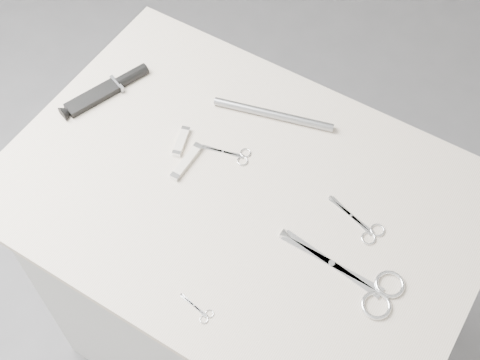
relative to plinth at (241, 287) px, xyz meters
The scene contains 11 objects.
ground 0.46m from the plinth, ahead, with size 4.00×4.00×0.01m, color slate.
plinth is the anchor object (origin of this frame).
display_board 0.46m from the plinth, ahead, with size 1.00×0.70×0.02m, color beige.
large_shears 0.57m from the plinth, ahead, with size 0.26×0.11×0.01m.
embroidery_scissors_a 0.54m from the plinth, 13.58° to the left, with size 0.13×0.07×0.00m.
embroidery_scissors_b 0.48m from the plinth, 131.02° to the left, with size 0.11×0.05×0.00m.
tiny_scissors 0.54m from the plinth, 74.95° to the right, with size 0.08×0.03×0.00m.
sheathed_knife 0.63m from the plinth, 168.85° to the left, with size 0.10×0.21×0.03m.
pocket_knife_a 0.50m from the plinth, behind, with size 0.02×0.10×0.01m.
pocket_knife_b 0.51m from the plinth, 167.23° to the left, with size 0.04×0.08×0.01m.
metal_rail 0.52m from the plinth, 102.29° to the left, with size 0.02×0.02×0.27m, color gray.
Camera 1 is at (0.39, -0.63, 2.10)m, focal length 50.00 mm.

